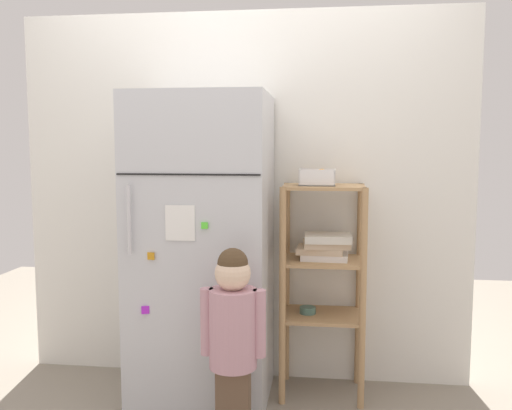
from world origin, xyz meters
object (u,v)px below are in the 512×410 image
at_px(refrigerator, 203,250).
at_px(child_standing, 233,328).
at_px(pantry_shelf_unit, 323,263).
at_px(fruit_bin, 318,178).

relative_size(refrigerator, child_standing, 1.78).
distance_m(pantry_shelf_unit, fruit_bin, 0.47).
xyz_separation_m(child_standing, fruit_bin, (0.37, 0.59, 0.65)).
bearing_deg(child_standing, fruit_bin, 58.11).
bearing_deg(fruit_bin, refrigerator, -169.19).
bearing_deg(fruit_bin, child_standing, -121.89).
xyz_separation_m(refrigerator, fruit_bin, (0.61, 0.12, 0.39)).
bearing_deg(pantry_shelf_unit, fruit_bin, -157.02).
xyz_separation_m(refrigerator, child_standing, (0.25, -0.48, -0.27)).
height_order(refrigerator, child_standing, refrigerator).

